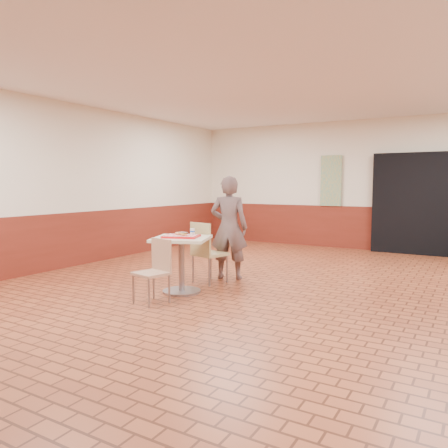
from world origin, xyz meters
The scene contains 12 objects.
room_shell centered at (0.00, 0.00, 1.50)m, with size 8.01×10.01×3.01m.
wainscot_band centered at (0.00, 0.00, 0.50)m, with size 8.00×10.00×1.00m.
corridor_doorway centered at (1.20, 4.88, 1.10)m, with size 1.60×0.22×2.20m, color black.
promo_poster centered at (-0.60, 4.94, 1.60)m, with size 0.50×0.03×1.20m, color gray.
main_table centered at (-1.08, -0.44, 0.53)m, with size 0.74×0.74×0.79m.
chair_main_front centered at (-1.07, -1.03, 0.46)m, with size 0.45×0.45×0.82m.
chair_main_back centered at (-1.09, 0.21, 0.53)m, with size 0.53×0.53×0.94m.
customer centered at (-0.96, 0.69, 0.83)m, with size 0.60×0.40×1.66m, color brown.
serving_tray centered at (-1.08, -0.44, 0.80)m, with size 0.48×0.37×0.03m.
ring_donut centered at (-1.16, -0.40, 0.83)m, with size 0.10×0.10×0.03m, color #D1834C.
long_john_donut centered at (-1.04, -0.45, 0.84)m, with size 0.17×0.12×0.05m.
paper_cup centered at (-0.98, -0.31, 0.86)m, with size 0.07×0.07×0.08m.
Camera 1 is at (2.51, -5.35, 1.53)m, focal length 35.00 mm.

